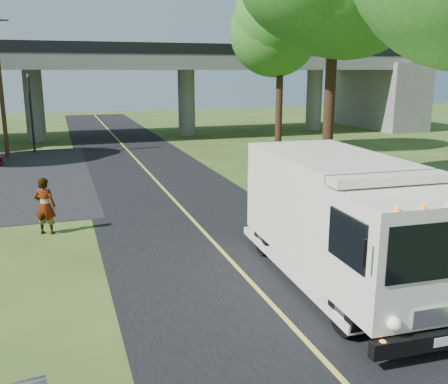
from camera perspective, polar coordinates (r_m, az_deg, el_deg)
name	(u,v)px	position (r m, az deg, el deg)	size (l,w,h in m)	color
ground	(281,316)	(11.55, 6.56, -13.87)	(120.00, 120.00, 0.00)	#344518
road	(178,205)	(20.45, -5.28, -1.43)	(7.00, 90.00, 0.02)	black
lane_line	(178,204)	(20.45, -5.28, -1.38)	(0.12, 90.00, 0.01)	gold
overpass	(113,81)	(41.49, -12.60, 12.32)	(54.00, 10.00, 7.30)	slate
traffic_signal	(30,104)	(35.34, -21.24, 9.34)	(0.18, 0.22, 5.20)	black
utility_pole	(0,83)	(33.39, -24.20, 11.27)	(1.60, 0.26, 9.00)	#472D19
tree_right_far	(285,20)	(32.25, 7.04, 18.89)	(5.77, 5.67, 10.99)	#382314
step_van	(344,218)	(12.85, 13.54, -2.89)	(3.16, 7.77, 3.21)	silver
pedestrian	(45,206)	(17.58, -19.78, -1.51)	(0.70, 0.46, 1.93)	gray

